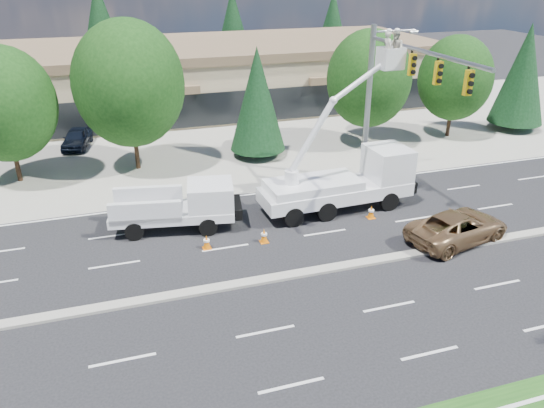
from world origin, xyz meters
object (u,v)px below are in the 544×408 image
object	(u,v)px
bucket_truck	(350,173)
minivan	(458,227)
signal_mast	(389,86)
utility_pickup	(182,210)

from	to	relation	value
bucket_truck	minivan	world-z (taller)	bucket_truck
signal_mast	bucket_truck	world-z (taller)	bucket_truck
signal_mast	minivan	distance (m)	8.39
minivan	utility_pickup	bearing A→B (deg)	53.69
signal_mast	utility_pickup	bearing A→B (deg)	-174.34
utility_pickup	minivan	size ratio (longest dim) A/B	1.20
signal_mast	minivan	world-z (taller)	signal_mast
signal_mast	bucket_truck	size ratio (longest dim) A/B	1.11
signal_mast	minivan	xyz separation A→B (m)	(0.63, -6.44, -5.33)
signal_mast	utility_pickup	world-z (taller)	signal_mast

